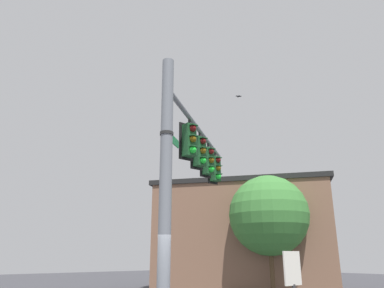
# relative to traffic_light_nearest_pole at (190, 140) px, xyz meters

# --- Properties ---
(signal_pole) EXTENTS (0.31, 0.31, 7.15)m
(signal_pole) POSITION_rel_traffic_light_nearest_pole_xyz_m (1.75, 1.23, -1.95)
(signal_pole) COLOR slate
(signal_pole) RESTS_ON ground
(mast_arm) EXTENTS (5.85, 4.24, 0.15)m
(mast_arm) POSITION_rel_traffic_light_nearest_pole_xyz_m (-1.13, -0.83, 0.77)
(mast_arm) COLOR slate
(traffic_light_nearest_pole) EXTENTS (0.54, 0.49, 1.31)m
(traffic_light_nearest_pole) POSITION_rel_traffic_light_nearest_pole_xyz_m (0.00, 0.00, 0.00)
(traffic_light_nearest_pole) COLOR black
(traffic_light_mid_inner) EXTENTS (0.54, 0.49, 1.31)m
(traffic_light_mid_inner) POSITION_rel_traffic_light_nearest_pole_xyz_m (-1.10, -0.79, 0.00)
(traffic_light_mid_inner) COLOR black
(traffic_light_mid_outer) EXTENTS (0.54, 0.49, 1.31)m
(traffic_light_mid_outer) POSITION_rel_traffic_light_nearest_pole_xyz_m (-2.21, -1.58, 0.00)
(traffic_light_mid_outer) COLOR black
(traffic_light_arm_end) EXTENTS (0.54, 0.49, 1.31)m
(traffic_light_arm_end) POSITION_rel_traffic_light_nearest_pole_xyz_m (-3.31, -2.37, 0.00)
(traffic_light_arm_end) COLOR black
(street_name_sign) EXTENTS (1.00, 0.78, 0.22)m
(street_name_sign) POSITION_rel_traffic_light_nearest_pole_xyz_m (1.58, 1.11, -0.49)
(street_name_sign) COLOR #147238
(bird_flying) EXTENTS (0.32, 0.22, 0.07)m
(bird_flying) POSITION_rel_traffic_light_nearest_pole_xyz_m (-5.17, -2.61, 3.95)
(bird_flying) COLOR black
(storefront_building) EXTENTS (10.93, 12.08, 6.64)m
(storefront_building) POSITION_rel_traffic_light_nearest_pole_xyz_m (-10.86, -7.99, -2.19)
(storefront_building) COLOR brown
(storefront_building) RESTS_ON ground
(tree_by_storefront) EXTENTS (4.40, 4.40, 6.39)m
(tree_by_storefront) POSITION_rel_traffic_light_nearest_pole_xyz_m (-9.34, -4.59, -1.33)
(tree_by_storefront) COLOR #4C3823
(tree_by_storefront) RESTS_ON ground
(historical_marker) EXTENTS (0.60, 0.08, 2.13)m
(historical_marker) POSITION_rel_traffic_light_nearest_pole_xyz_m (-0.63, 3.05, -4.12)
(historical_marker) COLOR #333333
(historical_marker) RESTS_ON ground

